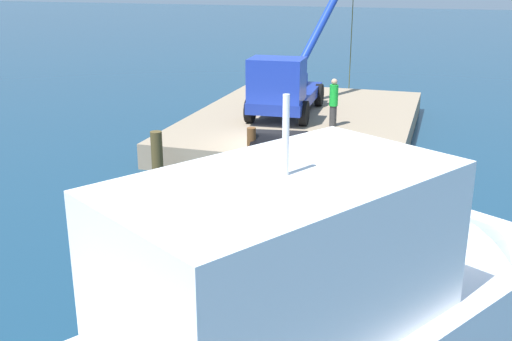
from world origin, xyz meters
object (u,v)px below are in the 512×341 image
(moored_yacht, at_px, (371,312))
(crane_truck, at_px, (286,84))
(dock_worker, at_px, (334,102))
(salvaged_car, at_px, (273,176))

(moored_yacht, bearing_deg, crane_truck, -159.35)
(crane_truck, distance_m, moored_yacht, 15.61)
(dock_worker, height_order, salvaged_car, dock_worker)
(salvaged_car, height_order, moored_yacht, moored_yacht)
(crane_truck, bearing_deg, dock_worker, 63.28)
(moored_yacht, bearing_deg, dock_worker, -166.40)
(crane_truck, relative_size, salvaged_car, 2.07)
(crane_truck, xyz_separation_m, moored_yacht, (14.54, 5.48, -1.49))
(dock_worker, relative_size, salvaged_car, 0.43)
(crane_truck, height_order, salvaged_car, crane_truck)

